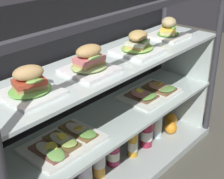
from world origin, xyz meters
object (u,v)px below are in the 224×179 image
(juice_bottle_back_center, at_px, (99,159))
(orange_fruit_near_left_post, at_px, (155,124))
(plated_roll_sandwich_near_right_corner, at_px, (138,45))
(plated_roll_sandwich_right_of_center, at_px, (168,30))
(juice_bottle_near_post, at_px, (133,142))
(open_sandwich_tray_left_of_center, at_px, (151,92))
(plated_roll_sandwich_near_left_corner, at_px, (89,63))
(orange_fruit_rolled_forward, at_px, (171,128))
(open_sandwich_tray_center, at_px, (64,142))
(juice_bottle_tucked_behind, at_px, (85,175))
(juice_bottle_back_left, at_px, (113,152))
(plated_roll_sandwich_mid_right, at_px, (30,85))
(orange_fruit_beside_bottles, at_px, (171,119))
(juice_bottle_back_right, at_px, (157,123))
(juice_bottle_front_left_end, at_px, (147,131))

(juice_bottle_back_center, height_order, orange_fruit_near_left_post, juice_bottle_back_center)
(plated_roll_sandwich_near_right_corner, xyz_separation_m, plated_roll_sandwich_right_of_center, (0.31, 0.03, 0.00))
(juice_bottle_near_post, bearing_deg, open_sandwich_tray_left_of_center, -0.06)
(plated_roll_sandwich_near_left_corner, distance_m, plated_roll_sandwich_near_right_corner, 0.32)
(open_sandwich_tray_left_of_center, distance_m, orange_fruit_rolled_forward, 0.35)
(plated_roll_sandwich_near_right_corner, xyz_separation_m, open_sandwich_tray_center, (-0.47, 0.02, -0.32))
(plated_roll_sandwich_near_right_corner, height_order, juice_bottle_tucked_behind, plated_roll_sandwich_near_right_corner)
(juice_bottle_back_left, bearing_deg, plated_roll_sandwich_right_of_center, -2.84)
(orange_fruit_near_left_post, bearing_deg, plated_roll_sandwich_mid_right, -175.71)
(open_sandwich_tray_center, bearing_deg, orange_fruit_rolled_forward, -2.63)
(plated_roll_sandwich_mid_right, height_order, plated_roll_sandwich_near_left_corner, plated_roll_sandwich_near_left_corner)
(plated_roll_sandwich_near_left_corner, relative_size, juice_bottle_tucked_behind, 1.02)
(juice_bottle_tucked_behind, xyz_separation_m, orange_fruit_rolled_forward, (0.70, -0.05, -0.04))
(orange_fruit_near_left_post, bearing_deg, orange_fruit_beside_bottles, -26.00)
(open_sandwich_tray_left_of_center, distance_m, juice_bottle_back_left, 0.39)
(juice_bottle_back_left, height_order, orange_fruit_beside_bottles, juice_bottle_back_left)
(plated_roll_sandwich_near_right_corner, relative_size, open_sandwich_tray_left_of_center, 0.60)
(juice_bottle_tucked_behind, xyz_separation_m, juice_bottle_back_right, (0.62, -0.00, 0.01))
(plated_roll_sandwich_right_of_center, bearing_deg, plated_roll_sandwich_near_right_corner, -174.18)
(orange_fruit_rolled_forward, bearing_deg, open_sandwich_tray_left_of_center, 168.23)
(juice_bottle_back_center, bearing_deg, juice_bottle_front_left_end, -4.23)
(plated_roll_sandwich_near_left_corner, bearing_deg, plated_roll_sandwich_mid_right, 178.05)
(plated_roll_sandwich_right_of_center, relative_size, juice_bottle_front_left_end, 0.76)
(open_sandwich_tray_left_of_center, height_order, juice_bottle_back_left, open_sandwich_tray_left_of_center)
(open_sandwich_tray_center, height_order, orange_fruit_beside_bottles, open_sandwich_tray_center)
(open_sandwich_tray_left_of_center, bearing_deg, juice_bottle_front_left_end, -178.82)
(juice_bottle_near_post, xyz_separation_m, juice_bottle_front_left_end, (0.13, -0.00, 0.01))
(orange_fruit_near_left_post, bearing_deg, plated_roll_sandwich_near_left_corner, -172.94)
(plated_roll_sandwich_near_right_corner, relative_size, orange_fruit_beside_bottles, 2.47)
(open_sandwich_tray_left_of_center, height_order, orange_fruit_near_left_post, open_sandwich_tray_left_of_center)
(juice_bottle_back_right, height_order, orange_fruit_rolled_forward, juice_bottle_back_right)
(plated_roll_sandwich_near_left_corner, xyz_separation_m, juice_bottle_back_right, (0.59, 0.02, -0.58))
(plated_roll_sandwich_near_left_corner, height_order, open_sandwich_tray_left_of_center, plated_roll_sandwich_near_left_corner)
(plated_roll_sandwich_mid_right, bearing_deg, orange_fruit_beside_bottles, 1.03)
(juice_bottle_tucked_behind, xyz_separation_m, orange_fruit_near_left_post, (0.68, 0.05, -0.04))
(plated_roll_sandwich_near_left_corner, relative_size, orange_fruit_beside_bottles, 2.41)
(plated_roll_sandwich_right_of_center, height_order, juice_bottle_near_post, plated_roll_sandwich_right_of_center)
(plated_roll_sandwich_near_right_corner, bearing_deg, open_sandwich_tray_center, 177.50)
(orange_fruit_beside_bottles, bearing_deg, plated_roll_sandwich_near_right_corner, -175.42)
(juice_bottle_front_left_end, bearing_deg, juice_bottle_back_center, 175.77)
(plated_roll_sandwich_near_right_corner, bearing_deg, orange_fruit_near_left_post, 14.78)
(juice_bottle_back_left, xyz_separation_m, juice_bottle_front_left_end, (0.26, -0.03, 0.02))
(plated_roll_sandwich_right_of_center, distance_m, open_sandwich_tray_center, 0.85)
(plated_roll_sandwich_right_of_center, bearing_deg, plated_roll_sandwich_mid_right, -179.01)
(orange_fruit_beside_bottles, height_order, orange_fruit_near_left_post, orange_fruit_beside_bottles)
(plated_roll_sandwich_mid_right, bearing_deg, juice_bottle_back_left, 4.27)
(plated_roll_sandwich_right_of_center, distance_m, juice_bottle_tucked_behind, 0.89)
(juice_bottle_back_left, height_order, juice_bottle_near_post, juice_bottle_near_post)
(plated_roll_sandwich_near_right_corner, relative_size, orange_fruit_near_left_post, 2.76)
(plated_roll_sandwich_mid_right, distance_m, juice_bottle_back_right, 1.05)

